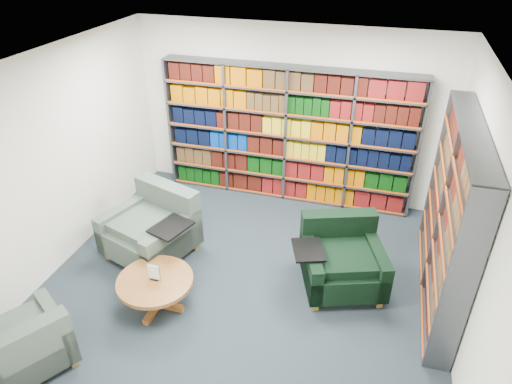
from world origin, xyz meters
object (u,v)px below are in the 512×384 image
(chair_teal_front, at_px, (25,348))
(coffee_table, at_px, (156,285))
(chair_teal_left, at_px, (155,228))
(chair_green_right, at_px, (341,259))

(chair_teal_front, bearing_deg, coffee_table, 53.94)
(chair_teal_left, bearing_deg, chair_green_right, 2.05)
(coffee_table, bearing_deg, chair_teal_left, 117.30)
(coffee_table, bearing_deg, chair_green_right, 28.07)
(chair_green_right, xyz_separation_m, chair_teal_front, (-2.91, -2.28, -0.05))
(chair_teal_left, distance_m, coffee_table, 1.12)
(chair_teal_left, xyz_separation_m, chair_teal_front, (-0.35, -2.18, -0.07))
(chair_teal_left, bearing_deg, coffee_table, -62.70)
(chair_teal_left, distance_m, chair_green_right, 2.56)
(chair_green_right, relative_size, chair_teal_front, 1.12)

